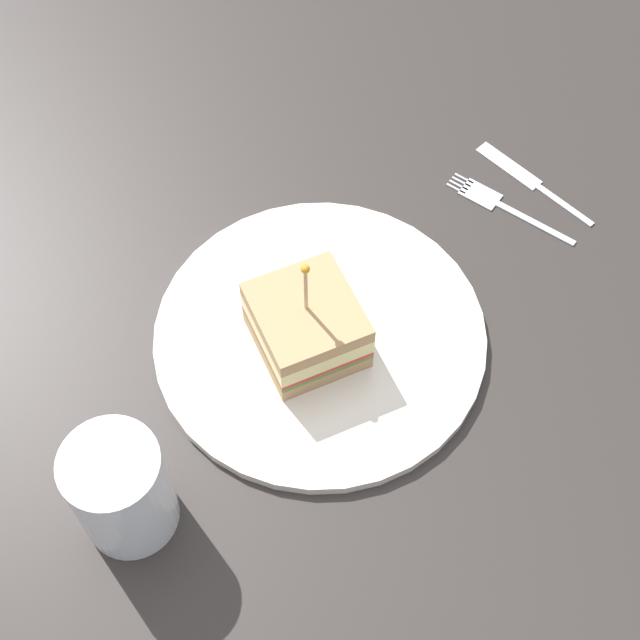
% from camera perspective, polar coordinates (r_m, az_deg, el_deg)
% --- Properties ---
extents(ground_plane, '(1.12, 1.12, 0.02)m').
position_cam_1_polar(ground_plane, '(0.79, 0.00, -1.54)').
color(ground_plane, '#2D2826').
extents(plate, '(0.28, 0.28, 0.01)m').
position_cam_1_polar(plate, '(0.78, 0.00, -0.98)').
color(plate, silver).
rests_on(plate, ground_plane).
extents(sandwich_half_center, '(0.10, 0.10, 0.11)m').
position_cam_1_polar(sandwich_half_center, '(0.75, -0.92, -0.24)').
color(sandwich_half_center, tan).
rests_on(sandwich_half_center, plate).
extents(drink_glass, '(0.07, 0.07, 0.10)m').
position_cam_1_polar(drink_glass, '(0.69, -12.05, -10.26)').
color(drink_glass, beige).
rests_on(drink_glass, ground_plane).
extents(fork, '(0.13, 0.04, 0.00)m').
position_cam_1_polar(fork, '(0.88, 10.78, 7.09)').
color(fork, silver).
rests_on(fork, ground_plane).
extents(knife, '(0.13, 0.02, 0.00)m').
position_cam_1_polar(knife, '(0.90, 12.63, 8.46)').
color(knife, silver).
rests_on(knife, ground_plane).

